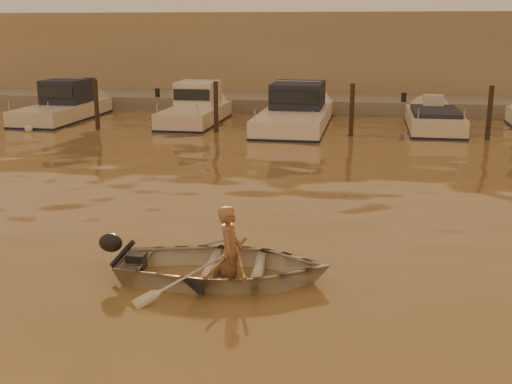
% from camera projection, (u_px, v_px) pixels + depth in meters
% --- Properties ---
extents(ground_plane, '(160.00, 160.00, 0.00)m').
position_uv_depth(ground_plane, '(335.00, 264.00, 11.38)').
color(ground_plane, brown).
rests_on(ground_plane, ground).
extents(dinghy, '(3.69, 2.77, 0.73)m').
position_uv_depth(dinghy, '(224.00, 267.00, 10.58)').
color(dinghy, silver).
rests_on(dinghy, ground_plane).
extents(person, '(0.42, 0.60, 1.58)m').
position_uv_depth(person, '(230.00, 253.00, 10.51)').
color(person, '#996F4C').
rests_on(person, dinghy).
extents(outboard_motor, '(0.93, 0.47, 0.70)m').
position_uv_depth(outboard_motor, '(135.00, 261.00, 10.72)').
color(outboard_motor, black).
rests_on(outboard_motor, dinghy).
extents(oar_port, '(0.65, 2.03, 0.13)m').
position_uv_depth(oar_port, '(239.00, 257.00, 10.51)').
color(oar_port, brown).
rests_on(oar_port, dinghy).
extents(oar_starboard, '(0.27, 2.10, 0.13)m').
position_uv_depth(oar_starboard, '(227.00, 257.00, 10.53)').
color(oar_starboard, brown).
rests_on(oar_starboard, dinghy).
extents(moored_boat_0, '(2.15, 6.88, 1.75)m').
position_uv_depth(moored_boat_0, '(62.00, 106.00, 28.71)').
color(moored_boat_0, silver).
rests_on(moored_boat_0, ground_plane).
extents(moored_boat_1, '(2.06, 6.19, 1.75)m').
position_uv_depth(moored_boat_1, '(195.00, 109.00, 27.66)').
color(moored_boat_1, beige).
rests_on(moored_boat_1, ground_plane).
extents(moored_boat_2, '(2.65, 8.74, 1.75)m').
position_uv_depth(moored_boat_2, '(296.00, 111.00, 26.91)').
color(moored_boat_2, white).
rests_on(moored_boat_2, ground_plane).
extents(moored_boat_3, '(2.05, 5.93, 0.95)m').
position_uv_depth(moored_boat_3, '(434.00, 124.00, 26.05)').
color(moored_boat_3, beige).
rests_on(moored_boat_3, ground_plane).
extents(piling_0, '(0.18, 0.18, 2.20)m').
position_uv_depth(piling_0, '(97.00, 107.00, 26.10)').
color(piling_0, '#2D2319').
rests_on(piling_0, ground_plane).
extents(piling_1, '(0.18, 0.18, 2.20)m').
position_uv_depth(piling_1, '(216.00, 110.00, 25.24)').
color(piling_1, '#2D2319').
rests_on(piling_1, ground_plane).
extents(piling_2, '(0.18, 0.18, 2.20)m').
position_uv_depth(piling_2, '(352.00, 113.00, 24.34)').
color(piling_2, '#2D2319').
rests_on(piling_2, ground_plane).
extents(piling_3, '(0.18, 0.18, 2.20)m').
position_uv_depth(piling_3, '(489.00, 116.00, 23.49)').
color(piling_3, '#2D2319').
rests_on(piling_3, ground_plane).
extents(fender_a, '(0.30, 0.30, 0.30)m').
position_uv_depth(fender_a, '(29.00, 129.00, 25.66)').
color(fender_a, white).
rests_on(fender_a, ground_plane).
extents(fender_b, '(0.30, 0.30, 0.30)m').
position_uv_depth(fender_b, '(167.00, 130.00, 25.46)').
color(fender_b, '#C64017').
rests_on(fender_b, ground_plane).
extents(fender_c, '(0.30, 0.30, 0.30)m').
position_uv_depth(fender_c, '(299.00, 135.00, 24.14)').
color(fender_c, white).
rests_on(fender_c, ground_plane).
extents(fender_d, '(0.30, 0.30, 0.30)m').
position_uv_depth(fender_d, '(465.00, 137.00, 23.78)').
color(fender_d, '#D24818').
rests_on(fender_d, ground_plane).
extents(quay, '(52.00, 4.00, 1.00)m').
position_uv_depth(quay, '(360.00, 108.00, 31.83)').
color(quay, gray).
rests_on(quay, ground_plane).
extents(waterfront_building, '(46.00, 7.00, 4.80)m').
position_uv_depth(waterfront_building, '(364.00, 57.00, 36.50)').
color(waterfront_building, '#9E8466').
rests_on(waterfront_building, quay).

